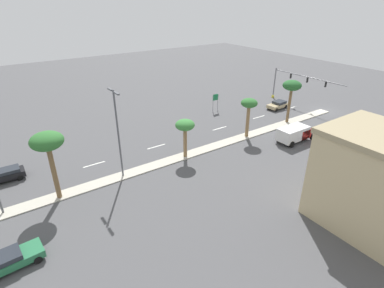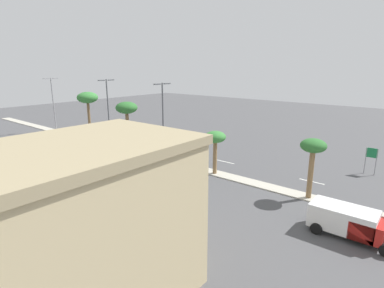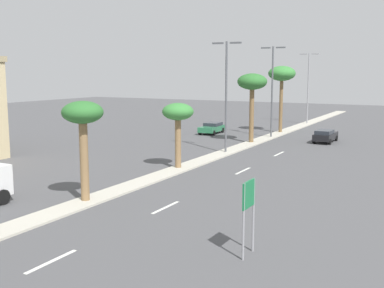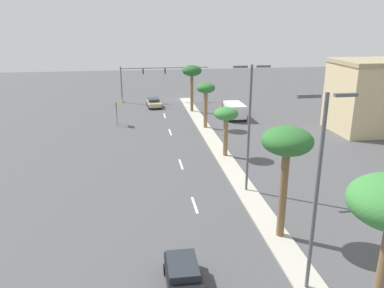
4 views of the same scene
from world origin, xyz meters
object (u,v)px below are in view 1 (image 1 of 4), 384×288
traffic_signal_gantry (291,82)px  street_lamp_right (118,128)px  palm_tree_right (249,106)px  sedan_black_outboard (4,175)px  sedan_green_right (11,259)px  box_truck (295,133)px  palm_tree_rear (47,144)px  sedan_tan_trailing (278,105)px  directional_road_sign (215,99)px  palm_tree_inboard (292,87)px  palm_tree_leading (185,127)px

traffic_signal_gantry → street_lamp_right: 38.94m
palm_tree_right → sedan_black_outboard: (6.91, 31.44, -4.21)m
sedan_green_right → street_lamp_right: bearing=-58.7°
palm_tree_right → street_lamp_right: bearing=89.6°
street_lamp_right → box_truck: bearing=-101.9°
palm_tree_rear → sedan_tan_trailing: size_ratio=1.77×
directional_road_sign → sedan_tan_trailing: (-5.55, -10.68, -1.54)m
palm_tree_right → palm_tree_rear: bearing=90.2°
palm_tree_right → sedan_tan_trailing: 15.72m
directional_road_sign → palm_tree_inboard: size_ratio=0.46×
palm_tree_inboard → palm_tree_leading: bearing=91.3°
street_lamp_right → traffic_signal_gantry: bearing=-79.5°
sedan_black_outboard → sedan_green_right: bearing=176.5°
traffic_signal_gantry → sedan_green_right: traffic_signal_gantry is taller
sedan_black_outboard → box_truck: bearing=-108.3°
palm_tree_inboard → palm_tree_rear: 36.76m
palm_tree_inboard → sedan_tan_trailing: 8.87m
palm_tree_leading → sedan_black_outboard: (6.99, 20.29, -3.58)m
palm_tree_inboard → palm_tree_rear: palm_tree_rear is taller
traffic_signal_gantry → palm_tree_right: size_ratio=2.60×
sedan_tan_trailing → sedan_black_outboard: sedan_black_outboard is taller
palm_tree_rear → directional_road_sign: bearing=-68.8°
traffic_signal_gantry → palm_tree_inboard: size_ratio=2.17×
directional_road_sign → palm_tree_right: palm_tree_right is taller
street_lamp_right → palm_tree_right: bearing=-90.4°
traffic_signal_gantry → sedan_green_right: bearing=106.2°
traffic_signal_gantry → sedan_black_outboard: bearing=90.4°
directional_road_sign → street_lamp_right: street_lamp_right is taller
traffic_signal_gantry → palm_tree_inboard: palm_tree_inboard is taller
directional_road_sign → traffic_signal_gantry: bearing=-106.1°
directional_road_sign → box_truck: size_ratio=0.55×
palm_tree_rear → sedan_black_outboard: bearing=31.9°
palm_tree_right → box_truck: 7.84m
sedan_tan_trailing → box_truck: box_truck is taller
traffic_signal_gantry → palm_tree_rear: size_ratio=2.07×
palm_tree_leading → palm_tree_rear: (-0.01, 15.93, 2.05)m
box_truck → traffic_signal_gantry: bearing=-48.0°
sedan_green_right → directional_road_sign: bearing=-61.8°
palm_tree_leading → sedan_tan_trailing: (6.15, -25.01, -3.60)m
palm_tree_inboard → palm_tree_leading: palm_tree_inboard is taller
palm_tree_leading → sedan_green_right: 22.71m
sedan_tan_trailing → palm_tree_leading: bearing=103.8°
traffic_signal_gantry → palm_tree_right: traffic_signal_gantry is taller
palm_tree_leading → sedan_green_right: size_ratio=1.14×
directional_road_sign → sedan_green_right: directional_road_sign is taller
palm_tree_leading → sedan_black_outboard: palm_tree_leading is taller
sedan_green_right → sedan_black_outboard: 14.38m
palm_tree_leading → street_lamp_right: bearing=88.6°
street_lamp_right → sedan_tan_trailing: (5.94, -33.71, -5.41)m
sedan_green_right → box_truck: (2.40, -37.04, 0.52)m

